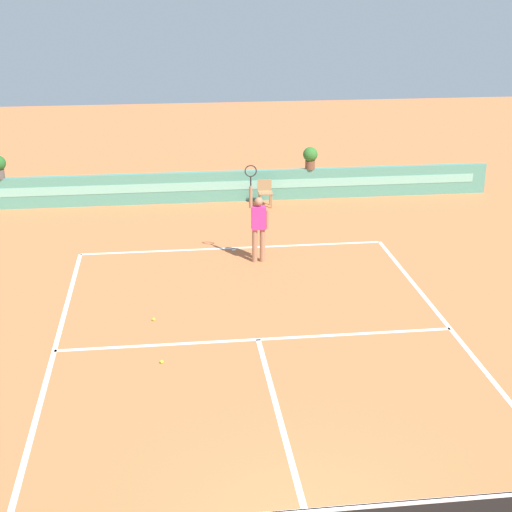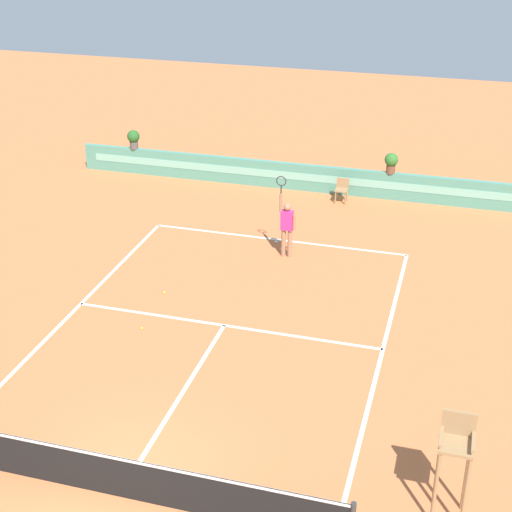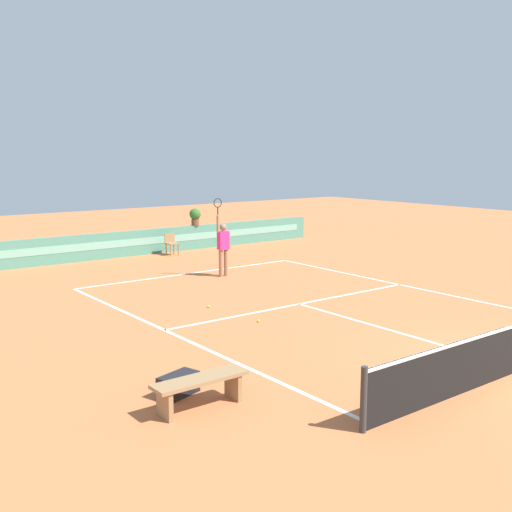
{
  "view_description": "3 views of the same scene",
  "coord_description": "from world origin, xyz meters",
  "px_view_note": "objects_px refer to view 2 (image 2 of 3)",
  "views": [
    {
      "loc": [
        -1.73,
        -7.39,
        7.14
      ],
      "look_at": [
        0.22,
        8.6,
        1.0
      ],
      "focal_mm": 52.95,
      "sensor_mm": 36.0,
      "label": 1
    },
    {
      "loc": [
        5.54,
        -9.9,
        10.46
      ],
      "look_at": [
        0.22,
        8.6,
        1.0
      ],
      "focal_mm": 54.28,
      "sensor_mm": 36.0,
      "label": 2
    },
    {
      "loc": [
        -10.8,
        -5.79,
        4.01
      ],
      "look_at": [
        0.22,
        8.6,
        1.0
      ],
      "focal_mm": 43.54,
      "sensor_mm": 36.0,
      "label": 3
    }
  ],
  "objects_px": {
    "ball_kid_chair": "(342,189)",
    "potted_plant_right": "(391,162)",
    "tennis_ball_mid_court": "(164,293)",
    "umpire_chair": "(455,456)",
    "potted_plant_far_left": "(133,138)",
    "tennis_player": "(287,225)",
    "tennis_ball_near_baseline": "(142,328)"
  },
  "relations": [
    {
      "from": "ball_kid_chair",
      "to": "potted_plant_right",
      "type": "distance_m",
      "value": 1.98
    },
    {
      "from": "ball_kid_chair",
      "to": "tennis_ball_mid_court",
      "type": "relative_size",
      "value": 12.5
    },
    {
      "from": "umpire_chair",
      "to": "tennis_ball_mid_court",
      "type": "distance_m",
      "value": 10.34
    },
    {
      "from": "potted_plant_far_left",
      "to": "ball_kid_chair",
      "type": "bearing_deg",
      "value": -5.04
    },
    {
      "from": "umpire_chair",
      "to": "ball_kid_chair",
      "type": "height_order",
      "value": "umpire_chair"
    },
    {
      "from": "tennis_player",
      "to": "tennis_ball_mid_court",
      "type": "bearing_deg",
      "value": -129.67
    },
    {
      "from": "tennis_ball_near_baseline",
      "to": "tennis_player",
      "type": "bearing_deg",
      "value": 63.91
    },
    {
      "from": "potted_plant_right",
      "to": "tennis_player",
      "type": "bearing_deg",
      "value": -113.33
    },
    {
      "from": "umpire_chair",
      "to": "potted_plant_right",
      "type": "height_order",
      "value": "umpire_chair"
    },
    {
      "from": "tennis_player",
      "to": "potted_plant_far_left",
      "type": "xyz_separation_m",
      "value": [
        -7.48,
        5.58,
        0.36
      ]
    },
    {
      "from": "potted_plant_right",
      "to": "umpire_chair",
      "type": "bearing_deg",
      "value": -78.79
    },
    {
      "from": "umpire_chair",
      "to": "tennis_ball_mid_court",
      "type": "bearing_deg",
      "value": 142.17
    },
    {
      "from": "umpire_chair",
      "to": "potted_plant_right",
      "type": "relative_size",
      "value": 2.96
    },
    {
      "from": "ball_kid_chair",
      "to": "potted_plant_right",
      "type": "height_order",
      "value": "potted_plant_right"
    },
    {
      "from": "tennis_player",
      "to": "tennis_ball_near_baseline",
      "type": "height_order",
      "value": "tennis_player"
    },
    {
      "from": "ball_kid_chair",
      "to": "tennis_player",
      "type": "relative_size",
      "value": 0.33
    },
    {
      "from": "tennis_player",
      "to": "potted_plant_far_left",
      "type": "relative_size",
      "value": 3.57
    },
    {
      "from": "tennis_ball_near_baseline",
      "to": "tennis_ball_mid_court",
      "type": "xyz_separation_m",
      "value": [
        -0.16,
        1.92,
        0.0
      ]
    },
    {
      "from": "umpire_chair",
      "to": "potted_plant_far_left",
      "type": "height_order",
      "value": "umpire_chair"
    },
    {
      "from": "ball_kid_chair",
      "to": "potted_plant_right",
      "type": "relative_size",
      "value": 1.17
    },
    {
      "from": "potted_plant_far_left",
      "to": "umpire_chair",
      "type": "bearing_deg",
      "value": -49.57
    },
    {
      "from": "tennis_ball_mid_court",
      "to": "potted_plant_right",
      "type": "relative_size",
      "value": 0.09
    },
    {
      "from": "umpire_chair",
      "to": "ball_kid_chair",
      "type": "bearing_deg",
      "value": 107.66
    },
    {
      "from": "tennis_ball_mid_court",
      "to": "potted_plant_right",
      "type": "xyz_separation_m",
      "value": [
        5.1,
        8.83,
        1.38
      ]
    },
    {
      "from": "potted_plant_far_left",
      "to": "tennis_ball_near_baseline",
      "type": "bearing_deg",
      "value": -65.29
    },
    {
      "from": "tennis_ball_mid_court",
      "to": "potted_plant_far_left",
      "type": "xyz_separation_m",
      "value": [
        -4.79,
        8.83,
        1.38
      ]
    },
    {
      "from": "umpire_chair",
      "to": "tennis_player",
      "type": "xyz_separation_m",
      "value": [
        -5.41,
        9.54,
        -0.29
      ]
    },
    {
      "from": "umpire_chair",
      "to": "tennis_ball_mid_court",
      "type": "height_order",
      "value": "umpire_chair"
    },
    {
      "from": "umpire_chair",
      "to": "ball_kid_chair",
      "type": "relative_size",
      "value": 2.52
    },
    {
      "from": "tennis_player",
      "to": "potted_plant_right",
      "type": "relative_size",
      "value": 3.57
    },
    {
      "from": "umpire_chair",
      "to": "tennis_player",
      "type": "bearing_deg",
      "value": 119.53
    },
    {
      "from": "potted_plant_far_left",
      "to": "potted_plant_right",
      "type": "height_order",
      "value": "same"
    }
  ]
}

